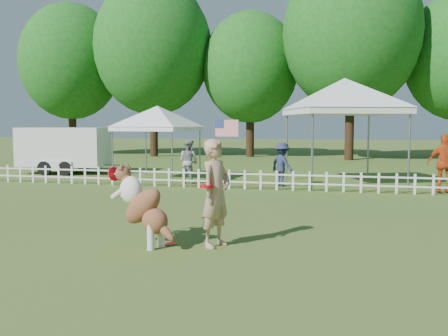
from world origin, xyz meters
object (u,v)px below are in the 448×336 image
at_px(cargo_trailer, 65,150).
at_px(flag_pole, 215,154).
at_px(spectator_b, 282,164).
at_px(spectator_a, 189,161).
at_px(frisbee_on_turf, 170,244).
at_px(handler, 216,193).
at_px(spectator_c, 445,163).
at_px(dog, 144,206).
at_px(canopy_tent_right, 343,133).
at_px(canopy_tent_left, 158,143).

bearing_deg(cargo_trailer, flag_pole, -30.52).
distance_m(cargo_trailer, spectator_b, 9.55).
bearing_deg(cargo_trailer, spectator_a, -25.41).
height_order(frisbee_on_turf, spectator_a, spectator_a).
xyz_separation_m(handler, spectator_a, (-3.14, 8.40, -0.13)).
relative_size(frisbee_on_turf, spectator_c, 0.12).
relative_size(handler, spectator_b, 1.25).
height_order(dog, spectator_b, spectator_b).
bearing_deg(spectator_a, spectator_c, -161.18).
distance_m(handler, spectator_c, 9.33).
height_order(frisbee_on_turf, cargo_trailer, cargo_trailer).
height_order(canopy_tent_right, cargo_trailer, canopy_tent_right).
distance_m(frisbee_on_turf, spectator_a, 8.82).
xyz_separation_m(handler, canopy_tent_left, (-4.64, 9.37, 0.43)).
relative_size(cargo_trailer, spectator_c, 2.53).
distance_m(handler, spectator_b, 8.35).
height_order(cargo_trailer, spectator_c, cargo_trailer).
distance_m(flag_pole, spectator_c, 6.87).
relative_size(handler, canopy_tent_left, 0.67).
distance_m(canopy_tent_left, canopy_tent_right, 6.65).
relative_size(handler, flag_pole, 0.81).
relative_size(frisbee_on_turf, flag_pole, 0.09).
xyz_separation_m(dog, canopy_tent_left, (-3.47, 9.62, 0.65)).
height_order(dog, cargo_trailer, cargo_trailer).
distance_m(spectator_a, spectator_b, 3.22).
relative_size(handler, spectator_c, 1.03).
bearing_deg(frisbee_on_turf, cargo_trailer, 128.38).
distance_m(canopy_tent_right, spectator_a, 5.32).
relative_size(handler, cargo_trailer, 0.41).
height_order(handler, spectator_b, handler).
distance_m(flag_pole, spectator_b, 2.32).
xyz_separation_m(dog, canopy_tent_right, (3.16, 9.62, 1.07)).
bearing_deg(spectator_c, spectator_b, -4.85).
bearing_deg(cargo_trailer, canopy_tent_right, -11.78).
xyz_separation_m(handler, cargo_trailer, (-9.21, 10.59, 0.08)).
xyz_separation_m(handler, spectator_b, (0.07, 8.34, -0.18)).
distance_m(canopy_tent_right, spectator_c, 3.39).
relative_size(handler, dog, 1.34).
xyz_separation_m(canopy_tent_left, flag_pole, (2.74, -2.18, -0.21)).
height_order(cargo_trailer, spectator_b, cargo_trailer).
bearing_deg(canopy_tent_right, spectator_c, -46.96).
distance_m(canopy_tent_left, spectator_a, 1.87).
bearing_deg(dog, canopy_tent_right, 95.74).
xyz_separation_m(handler, frisbee_on_turf, (-0.78, -0.06, -0.88)).
xyz_separation_m(spectator_a, spectator_c, (8.08, -0.48, 0.11)).
distance_m(handler, dog, 1.21).
bearing_deg(canopy_tent_left, dog, -62.92).
bearing_deg(handler, cargo_trailer, 61.86).
bearing_deg(flag_pole, canopy_tent_right, 40.14).
relative_size(frisbee_on_turf, canopy_tent_right, 0.06).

